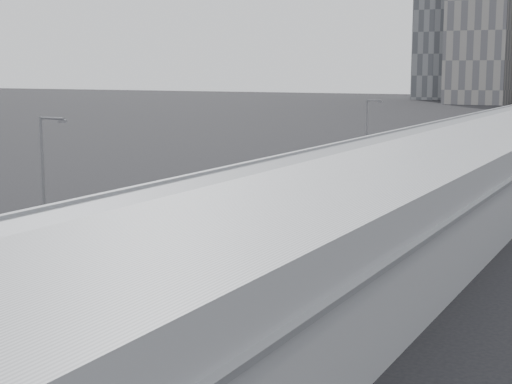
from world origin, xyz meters
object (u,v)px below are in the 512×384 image
Objects in this scene: bus_6 at (403,167)px; suv at (445,141)px; bus_3 at (240,226)px; bus_4 at (294,204)px; shipping_container at (399,146)px; bus_8 at (462,145)px; bus_9 at (485,137)px; bus_7 at (438,154)px; street_lamp_near at (45,186)px; bus_2 at (76,289)px; street_lamp_far at (368,129)px; bus_5 at (367,181)px.

bus_6 is 43.95m from suv.
bus_3 is 1.14× the size of bus_4.
bus_8 is at bearing 50.81° from shipping_container.
shipping_container is at bearing -74.33° from suv.
bus_9 reaches higher than shipping_container.
bus_7 is at bearing -88.63° from bus_9.
bus_8 is at bearing -90.87° from bus_9.
shipping_container is (-8.32, -4.07, -0.18)m from bus_8.
bus_3 is 1.44× the size of street_lamp_near.
street_lamp_far is at bearing 101.29° from bus_2.
street_lamp_far is (-6.84, 7.15, 3.58)m from bus_6.
bus_7 is 2.26× the size of shipping_container.
bus_4 is 72.53m from suv.
bus_7 is (0.37, 14.19, 0.19)m from bus_6.
street_lamp_far reaches higher than bus_3.
street_lamp_near is (-7.12, -37.37, 3.93)m from bus_5.
bus_7 reaches higher than shipping_container.
bus_9 is at bearing 95.10° from bus_5.
bus_2 is at bearing -83.32° from street_lamp_far.
street_lamp_far is at bearing -135.43° from bus_7.
bus_5 is 1.10× the size of bus_6.
bus_3 reaches higher than suv.
bus_6 reaches higher than shipping_container.
bus_5 reaches higher than bus_4.
bus_3 is at bearing -62.62° from suv.
bus_9 is at bearing 87.67° from bus_8.
bus_4 is at bearing -90.25° from bus_8.
bus_6 is 29.49m from bus_8.
bus_3 is 1.13× the size of bus_6.
bus_6 is 10.52m from street_lamp_far.
bus_4 is at bearing 95.73° from bus_3.
bus_5 is 28.21m from bus_7.
bus_4 is at bearing -89.18° from bus_9.
street_lamp_near is at bearing -67.47° from suv.
suv is (-6.97, 100.57, -0.84)m from bus_2.
suv is at bearing 89.13° from street_lamp_far.
street_lamp_far is (-7.52, 46.99, 3.38)m from bus_3.
street_lamp_far reaches higher than bus_9.
bus_5 reaches higher than suv.
street_lamp_near is (-6.75, -94.21, 3.89)m from bus_9.
bus_3 reaches higher than bus_8.
bus_3 is (0.00, 17.24, 0.20)m from bus_2.
bus_3 is 54.03m from bus_7.
bus_2 is 100.82m from suv.
bus_4 is at bearing -89.16° from bus_5.
bus_7 is 1.08× the size of bus_8.
bus_6 is (0.28, 28.78, 0.02)m from bus_4.
bus_5 is 0.98× the size of bus_9.
bus_5 is (0.04, 25.82, -0.06)m from bus_3.
bus_9 is at bearing 78.61° from street_lamp_far.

